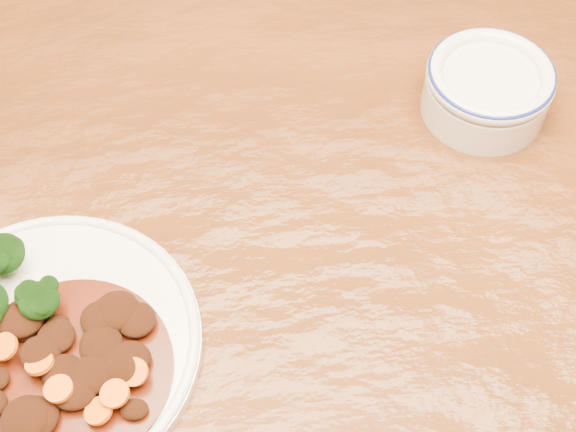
{
  "coord_description": "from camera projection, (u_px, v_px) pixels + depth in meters",
  "views": [
    {
      "loc": [
        -0.06,
        -0.36,
        1.34
      ],
      "look_at": [
        -0.05,
        0.03,
        0.77
      ],
      "focal_mm": 50.0,
      "sensor_mm": 36.0,
      "label": 1
    }
  ],
  "objects": [
    {
      "name": "dinner_plate",
      "position": [
        46.0,
        346.0,
        0.64
      ],
      "size": [
        0.25,
        0.25,
        0.02
      ],
      "rotation": [
        0.0,
        0.0,
        0.21
      ],
      "color": "silver",
      "rests_on": "dining_table"
    },
    {
      "name": "mince_stew",
      "position": [
        74.0,
        363.0,
        0.61
      ],
      "size": [
        0.16,
        0.16,
        0.03
      ],
      "color": "#4C1708",
      "rests_on": "dinner_plate"
    },
    {
      "name": "dining_table",
      "position": [
        338.0,
        302.0,
        0.76
      ],
      "size": [
        1.59,
        1.05,
        0.75
      ],
      "rotation": [
        0.0,
        0.0,
        0.11
      ],
      "color": "#602F10",
      "rests_on": "ground"
    },
    {
      "name": "dip_bowl",
      "position": [
        487.0,
        88.0,
        0.77
      ],
      "size": [
        0.12,
        0.12,
        0.06
      ],
      "rotation": [
        0.0,
        0.0,
        -0.01
      ],
      "color": "beige",
      "rests_on": "dining_table"
    }
  ]
}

